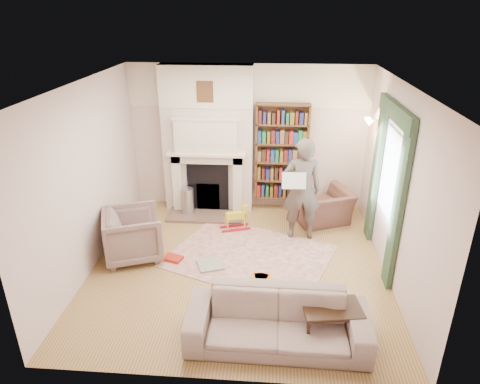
# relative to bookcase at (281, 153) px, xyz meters

# --- Properties ---
(floor) EXTENTS (4.50, 4.50, 0.00)m
(floor) POSITION_rel_bookcase_xyz_m (-0.65, -2.12, -1.18)
(floor) COLOR olive
(floor) RESTS_ON ground
(ceiling) EXTENTS (4.50, 4.50, 0.00)m
(ceiling) POSITION_rel_bookcase_xyz_m (-0.65, -2.12, 1.62)
(ceiling) COLOR white
(ceiling) RESTS_ON wall_back
(wall_back) EXTENTS (4.50, 0.00, 4.50)m
(wall_back) POSITION_rel_bookcase_xyz_m (-0.65, 0.13, 0.22)
(wall_back) COLOR silver
(wall_back) RESTS_ON floor
(wall_front) EXTENTS (4.50, 0.00, 4.50)m
(wall_front) POSITION_rel_bookcase_xyz_m (-0.65, -4.37, 0.22)
(wall_front) COLOR silver
(wall_front) RESTS_ON floor
(wall_left) EXTENTS (0.00, 4.50, 4.50)m
(wall_left) POSITION_rel_bookcase_xyz_m (-2.90, -2.12, 0.22)
(wall_left) COLOR silver
(wall_left) RESTS_ON floor
(wall_right) EXTENTS (0.00, 4.50, 4.50)m
(wall_right) POSITION_rel_bookcase_xyz_m (1.60, -2.12, 0.22)
(wall_right) COLOR silver
(wall_right) RESTS_ON floor
(fireplace) EXTENTS (1.70, 0.58, 2.80)m
(fireplace) POSITION_rel_bookcase_xyz_m (-1.40, -0.07, 0.21)
(fireplace) COLOR silver
(fireplace) RESTS_ON floor
(bookcase) EXTENTS (1.00, 0.24, 1.85)m
(bookcase) POSITION_rel_bookcase_xyz_m (0.00, 0.00, 0.00)
(bookcase) COLOR brown
(bookcase) RESTS_ON floor
(window) EXTENTS (0.02, 0.90, 1.30)m
(window) POSITION_rel_bookcase_xyz_m (1.58, -1.72, 0.27)
(window) COLOR silver
(window) RESTS_ON wall_right
(curtain_left) EXTENTS (0.07, 0.32, 2.40)m
(curtain_left) POSITION_rel_bookcase_xyz_m (1.55, -2.42, 0.02)
(curtain_left) COLOR #2C452D
(curtain_left) RESTS_ON floor
(curtain_right) EXTENTS (0.07, 0.32, 2.40)m
(curtain_right) POSITION_rel_bookcase_xyz_m (1.55, -1.02, 0.02)
(curtain_right) COLOR #2C452D
(curtain_right) RESTS_ON floor
(pelmet) EXTENTS (0.09, 1.70, 0.24)m
(pelmet) POSITION_rel_bookcase_xyz_m (1.54, -1.72, 1.20)
(pelmet) COLOR #2C452D
(pelmet) RESTS_ON wall_right
(wall_sconce) EXTENTS (0.20, 0.24, 0.24)m
(wall_sconce) POSITION_rel_bookcase_xyz_m (1.38, -0.62, 0.72)
(wall_sconce) COLOR gold
(wall_sconce) RESTS_ON wall_right
(rug) EXTENTS (2.96, 2.65, 0.01)m
(rug) POSITION_rel_bookcase_xyz_m (-0.50, -1.85, -1.17)
(rug) COLOR beige
(rug) RESTS_ON floor
(armchair_reading) EXTENTS (1.21, 1.14, 0.63)m
(armchair_reading) POSITION_rel_bookcase_xyz_m (0.79, -0.52, -0.86)
(armchair_reading) COLOR #4A2B27
(armchair_reading) RESTS_ON floor
(armchair_left) EXTENTS (1.13, 1.12, 0.81)m
(armchair_left) POSITION_rel_bookcase_xyz_m (-2.35, -1.99, -0.77)
(armchair_left) COLOR gray
(armchair_left) RESTS_ON floor
(sofa) EXTENTS (2.17, 0.87, 0.63)m
(sofa) POSITION_rel_bookcase_xyz_m (-0.06, -3.75, -0.86)
(sofa) COLOR #B8AF97
(sofa) RESTS_ON floor
(man_reading) EXTENTS (0.68, 0.46, 1.80)m
(man_reading) POSITION_rel_bookcase_xyz_m (0.34, -1.12, -0.28)
(man_reading) COLOR #504740
(man_reading) RESTS_ON floor
(newspaper) EXTENTS (0.40, 0.13, 0.26)m
(newspaper) POSITION_rel_bookcase_xyz_m (0.19, -1.32, -0.04)
(newspaper) COLOR silver
(newspaper) RESTS_ON man_reading
(coffee_table) EXTENTS (0.76, 0.55, 0.45)m
(coffee_table) POSITION_rel_bookcase_xyz_m (0.59, -3.61, -0.95)
(coffee_table) COLOR black
(coffee_table) RESTS_ON floor
(paraffin_heater) EXTENTS (0.29, 0.29, 0.55)m
(paraffin_heater) POSITION_rel_bookcase_xyz_m (-1.77, -0.44, -0.90)
(paraffin_heater) COLOR #A7A9AF
(paraffin_heater) RESTS_ON floor
(rocking_horse) EXTENTS (0.57, 0.37, 0.46)m
(rocking_horse) POSITION_rel_bookcase_xyz_m (-0.81, -0.96, -0.94)
(rocking_horse) COLOR gold
(rocking_horse) RESTS_ON rug
(board_game) EXTENTS (0.49, 0.49, 0.03)m
(board_game) POSITION_rel_bookcase_xyz_m (-1.09, -2.17, -1.15)
(board_game) COLOR #EAC152
(board_game) RESTS_ON rug
(game_box_lid) EXTENTS (0.34, 0.28, 0.05)m
(game_box_lid) POSITION_rel_bookcase_xyz_m (-1.71, -2.06, -1.14)
(game_box_lid) COLOR #B22614
(game_box_lid) RESTS_ON rug
(comic_annuals) EXTENTS (0.50, 0.64, 0.02)m
(comic_annuals) POSITION_rel_bookcase_xyz_m (-0.36, -2.55, -1.16)
(comic_annuals) COLOR red
(comic_annuals) RESTS_ON rug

